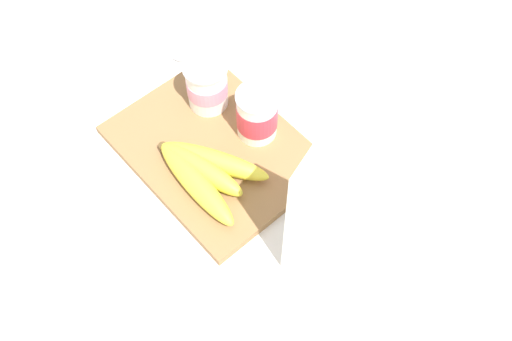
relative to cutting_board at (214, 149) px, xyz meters
name	(u,v)px	position (x,y,z in m)	size (l,w,h in m)	color
ground_plane	(215,151)	(0.00, 0.00, -0.01)	(2.40, 2.40, 0.00)	silver
cutting_board	(214,149)	(0.00, 0.00, 0.00)	(0.32, 0.25, 0.02)	olive
cereal_box	(358,240)	(0.30, 0.00, 0.12)	(0.18, 0.07, 0.25)	white
yogurt_cup_front	(207,85)	(-0.08, 0.05, 0.05)	(0.07, 0.07, 0.09)	white
yogurt_cup_back	(257,114)	(0.02, 0.07, 0.05)	(0.07, 0.07, 0.09)	white
banana_bunch	(204,171)	(0.04, -0.05, 0.03)	(0.19, 0.13, 0.04)	yellow
spoon	(167,56)	(-0.22, 0.07, 0.00)	(0.11, 0.10, 0.01)	silver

